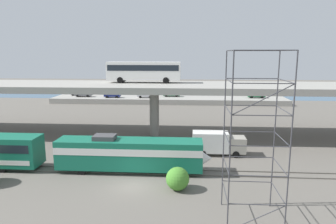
{
  "coord_description": "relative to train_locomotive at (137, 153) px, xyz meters",
  "views": [
    {
      "loc": [
        5.58,
        -29.02,
        13.14
      ],
      "look_at": [
        2.3,
        18.48,
        4.14
      ],
      "focal_mm": 33.42,
      "sensor_mm": 36.0,
      "label": 1
    }
  ],
  "objects": [
    {
      "name": "highway_overpass",
      "position": [
        0.2,
        16.0,
        5.47
      ],
      "size": [
        96.0,
        11.9,
        8.33
      ],
      "color": "gray",
      "rests_on": "ground_plane"
    },
    {
      "name": "harbor_water",
      "position": [
        0.2,
        74.0,
        -2.19
      ],
      "size": [
        140.0,
        36.0,
        0.01
      ],
      "primitive_type": "cube",
      "color": "#385B7A",
      "rests_on": "ground_plane"
    },
    {
      "name": "ground_plane",
      "position": [
        0.2,
        -4.0,
        -2.19
      ],
      "size": [
        260.0,
        260.0,
        0.0
      ],
      "primitive_type": "plane",
      "color": "#605B54"
    },
    {
      "name": "parked_car_1",
      "position": [
        0.94,
        52.11,
        -0.04
      ],
      "size": [
        4.54,
        2.0,
        1.5
      ],
      "rotation": [
        0.0,
        0.0,
        3.14
      ],
      "color": "#0C4C26",
      "rests_on": "pier_parking_lot"
    },
    {
      "name": "pier_parking_lot",
      "position": [
        0.2,
        51.0,
        -1.5
      ],
      "size": [
        62.44,
        10.4,
        1.37
      ],
      "primitive_type": "cube",
      "color": "gray",
      "rests_on": "ground_plane"
    },
    {
      "name": "scaffolding_tower",
      "position": [
        10.82,
        -9.41,
        4.94
      ],
      "size": [
        4.29,
        4.29,
        13.4
      ],
      "color": "#38383D",
      "rests_on": "ground_plane"
    },
    {
      "name": "rail_strip_near",
      "position": [
        0.2,
        -0.76,
        -2.13
      ],
      "size": [
        110.0,
        0.12,
        0.12
      ],
      "primitive_type": "cube",
      "color": "#59544C",
      "rests_on": "ground_plane"
    },
    {
      "name": "service_truck_east",
      "position": [
        9.47,
        6.61,
        -0.55
      ],
      "size": [
        6.8,
        2.46,
        3.04
      ],
      "color": "#9E998C",
      "rests_on": "ground_plane"
    },
    {
      "name": "shrub_right",
      "position": [
        4.74,
        -4.45,
        -1.05
      ],
      "size": [
        2.28,
        2.28,
        2.28
      ],
      "primitive_type": "sphere",
      "color": "#44852C",
      "rests_on": "ground_plane"
    },
    {
      "name": "rail_strip_far",
      "position": [
        0.2,
        0.76,
        -2.13
      ],
      "size": [
        110.0,
        0.12,
        0.12
      ],
      "primitive_type": "cube",
      "color": "#59544C",
      "rests_on": "ground_plane"
    },
    {
      "name": "parked_car_3",
      "position": [
        -25.57,
        52.58,
        -0.05
      ],
      "size": [
        4.21,
        1.93,
        1.5
      ],
      "color": "#B7B7BC",
      "rests_on": "pier_parking_lot"
    },
    {
      "name": "parked_car_0",
      "position": [
        -5.95,
        49.2,
        -0.05
      ],
      "size": [
        4.19,
        1.91,
        1.5
      ],
      "color": "#B7B7BC",
      "rests_on": "pier_parking_lot"
    },
    {
      "name": "parked_car_4",
      "position": [
        -14.84,
        48.83,
        -0.05
      ],
      "size": [
        4.32,
        1.87,
        1.5
      ],
      "color": "navy",
      "rests_on": "pier_parking_lot"
    },
    {
      "name": "parked_car_2",
      "position": [
        23.64,
        50.93,
        -0.05
      ],
      "size": [
        4.45,
        1.9,
        1.5
      ],
      "rotation": [
        0.0,
        0.0,
        3.14
      ],
      "color": "#0C4C26",
      "rests_on": "pier_parking_lot"
    },
    {
      "name": "train_locomotive",
      "position": [
        0.0,
        0.0,
        0.0
      ],
      "size": [
        17.31,
        3.04,
        4.18
      ],
      "color": "#14664C",
      "rests_on": "ground_plane"
    },
    {
      "name": "transit_bus_on_overpass",
      "position": [
        -1.73,
        18.04,
        8.2
      ],
      "size": [
        12.0,
        2.68,
        3.4
      ],
      "rotation": [
        0.0,
        0.0,
        3.14
      ],
      "color": "silver",
      "rests_on": "highway_overpass"
    },
    {
      "name": "parked_car_5",
      "position": [
        -23.1,
        50.04,
        -0.04
      ],
      "size": [
        4.54,
        1.97,
        1.5
      ],
      "rotation": [
        0.0,
        0.0,
        3.14
      ],
      "color": "#515459",
      "rests_on": "pier_parking_lot"
    }
  ]
}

